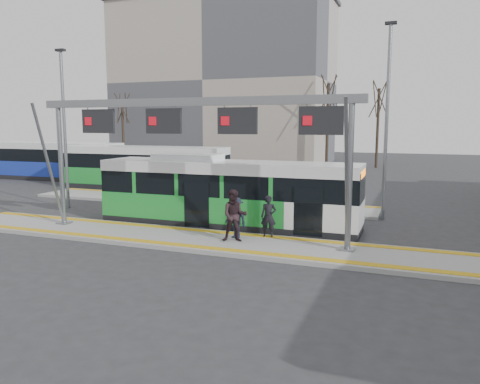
# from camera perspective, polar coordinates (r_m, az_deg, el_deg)

# --- Properties ---
(ground) EXTENTS (120.00, 120.00, 0.00)m
(ground) POSITION_cam_1_polar(r_m,az_deg,el_deg) (17.73, -5.21, -6.08)
(ground) COLOR #2D2D30
(ground) RESTS_ON ground
(platform_main) EXTENTS (22.00, 3.00, 0.15)m
(platform_main) POSITION_cam_1_polar(r_m,az_deg,el_deg) (17.71, -5.22, -5.84)
(platform_main) COLOR gray
(platform_main) RESTS_ON ground
(platform_second) EXTENTS (20.00, 3.00, 0.15)m
(platform_second) POSITION_cam_1_polar(r_m,az_deg,el_deg) (26.47, -5.38, -1.14)
(platform_second) COLOR gray
(platform_second) RESTS_ON ground
(tactile_main) EXTENTS (22.00, 2.65, 0.02)m
(tactile_main) POSITION_cam_1_polar(r_m,az_deg,el_deg) (17.69, -5.22, -5.58)
(tactile_main) COLOR #C89017
(tactile_main) RESTS_ON platform_main
(tactile_second) EXTENTS (20.00, 0.35, 0.02)m
(tactile_second) POSITION_cam_1_polar(r_m,az_deg,el_deg) (27.48, -4.32, -0.60)
(tactile_second) COLOR #C89017
(tactile_second) RESTS_ON platform_second
(gantry) EXTENTS (13.00, 1.68, 5.20)m
(gantry) POSITION_cam_1_polar(r_m,az_deg,el_deg) (17.56, -6.06, 7.95)
(gantry) COLOR slate
(gantry) RESTS_ON platform_main
(apartment_block) EXTENTS (24.50, 12.50, 18.40)m
(apartment_block) POSITION_cam_1_polar(r_m,az_deg,el_deg) (55.97, -1.91, 13.21)
(apartment_block) COLOR #A6998B
(apartment_block) RESTS_ON ground
(hero_bus) EXTENTS (11.28, 2.56, 3.09)m
(hero_bus) POSITION_cam_1_polar(r_m,az_deg,el_deg) (20.13, -1.56, -0.21)
(hero_bus) COLOR black
(hero_bus) RESTS_ON ground
(bg_bus_green) EXTENTS (11.66, 2.81, 2.90)m
(bg_bus_green) POSITION_cam_1_polar(r_m,az_deg,el_deg) (32.42, -11.60, 2.87)
(bg_bus_green) COLOR black
(bg_bus_green) RESTS_ON ground
(bg_bus_blue) EXTENTS (11.39, 2.86, 2.95)m
(bg_bus_blue) POSITION_cam_1_polar(r_m,az_deg,el_deg) (40.11, -21.65, 3.50)
(bg_bus_blue) COLOR black
(bg_bus_blue) RESTS_ON ground
(passenger_a) EXTENTS (0.65, 0.50, 1.59)m
(passenger_a) POSITION_cam_1_polar(r_m,az_deg,el_deg) (17.63, 3.50, -2.99)
(passenger_a) COLOR black
(passenger_a) RESTS_ON platform_main
(passenger_b) EXTENTS (1.12, 1.00, 1.91)m
(passenger_b) POSITION_cam_1_polar(r_m,az_deg,el_deg) (16.92, -0.65, -2.90)
(passenger_b) COLOR black
(passenger_b) RESTS_ON platform_main
(passenger_c) EXTENTS (1.15, 0.93, 1.56)m
(passenger_c) POSITION_cam_1_polar(r_m,az_deg,el_deg) (17.47, -0.55, -3.14)
(passenger_c) COLOR black
(passenger_c) RESTS_ON platform_main
(tree_left) EXTENTS (1.40, 1.40, 9.22)m
(tree_left) POSITION_cam_1_polar(r_m,az_deg,el_deg) (45.15, 10.70, 11.43)
(tree_left) COLOR #382B21
(tree_left) RESTS_ON ground
(tree_mid) EXTENTS (1.40, 1.40, 8.99)m
(tree_mid) POSITION_cam_1_polar(r_m,az_deg,el_deg) (49.57, 16.56, 10.74)
(tree_mid) COLOR #382B21
(tree_mid) RESTS_ON ground
(tree_far) EXTENTS (1.40, 1.40, 7.98)m
(tree_far) POSITION_cam_1_polar(r_m,az_deg,el_deg) (53.15, -14.15, 9.81)
(tree_far) COLOR #382B21
(tree_far) RESTS_ON ground
(lamp_west) EXTENTS (0.50, 0.25, 8.14)m
(lamp_west) POSITION_cam_1_polar(r_m,az_deg,el_deg) (25.94, -20.63, 7.59)
(lamp_west) COLOR slate
(lamp_west) RESTS_ON ground
(lamp_east) EXTENTS (0.50, 0.25, 8.81)m
(lamp_east) POSITION_cam_1_polar(r_m,az_deg,el_deg) (22.22, 17.46, 8.59)
(lamp_east) COLOR slate
(lamp_east) RESTS_ON ground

